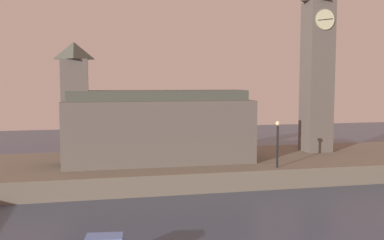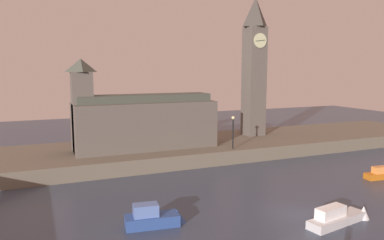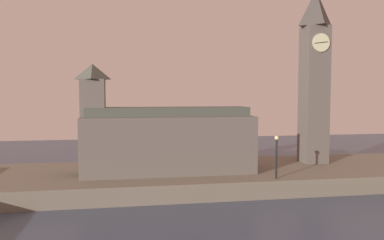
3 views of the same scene
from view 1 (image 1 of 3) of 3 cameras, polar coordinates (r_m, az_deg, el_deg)
The scene contains 4 objects.
far_embankment at distance 38.95m, azimuth 3.80°, elevation -5.92°, with size 70.00×12.00×1.50m, color #6B6051.
clock_tower at distance 43.58m, azimuth 15.72°, elevation 8.09°, with size 2.61×2.64×17.60m.
parliament_hall at distance 36.51m, azimuth -5.22°, elevation -0.77°, with size 15.28×5.10×9.64m.
streetlamp at distance 34.76m, azimuth 10.86°, elevation -2.31°, with size 0.36×0.36×3.58m.
Camera 1 is at (-10.77, -16.68, 8.20)m, focal length 41.79 mm.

